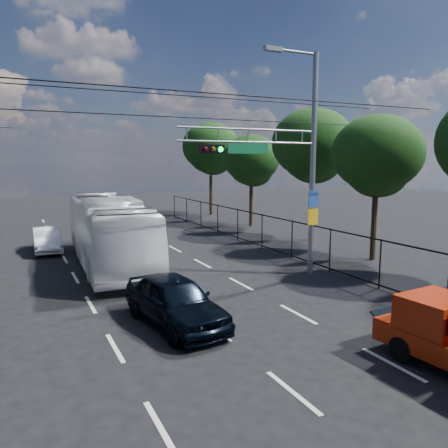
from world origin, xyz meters
TOP-DOWN VIEW (x-y plane):
  - ground at (0.00, 0.00)m, footprint 120.00×120.00m
  - lane_markings at (-0.00, 14.00)m, footprint 6.12×38.00m
  - signal_mast at (5.28, 7.99)m, footprint 6.43×0.39m
  - utility_wires at (0.00, 8.83)m, footprint 22.00×5.04m
  - fence_right at (7.60, 12.17)m, footprint 0.06×34.03m
  - tree_right_b at (11.22, 9.02)m, footprint 4.50×4.50m
  - tree_right_c at (11.82, 15.02)m, footprint 5.10×5.10m
  - tree_right_d at (11.42, 22.02)m, footprint 4.32×4.32m
  - tree_right_e at (11.62, 30.02)m, footprint 5.28×5.28m
  - navy_hatchback at (-0.95, 4.88)m, footprint 2.39×4.72m
  - white_bus at (-1.12, 14.01)m, footprint 3.38×11.92m
  - white_van at (-3.63, 18.50)m, footprint 1.47×4.06m

SIDE VIEW (x-z plane):
  - ground at x=0.00m, z-range 0.00..0.00m
  - lane_markings at x=0.00m, z-range 0.00..0.01m
  - white_van at x=-3.63m, z-range 0.00..1.33m
  - navy_hatchback at x=-0.95m, z-range 0.00..1.54m
  - fence_right at x=7.60m, z-range 0.03..2.03m
  - white_bus at x=-1.12m, z-range 0.00..3.28m
  - tree_right_d at x=11.42m, z-range 1.34..8.36m
  - tree_right_b at x=11.22m, z-range 1.40..8.71m
  - signal_mast at x=5.28m, z-range 0.49..9.99m
  - tree_right_c at x=11.82m, z-range 1.59..9.88m
  - tree_right_e at x=11.62m, z-range 1.65..10.23m
  - utility_wires at x=0.00m, z-range 6.86..7.60m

